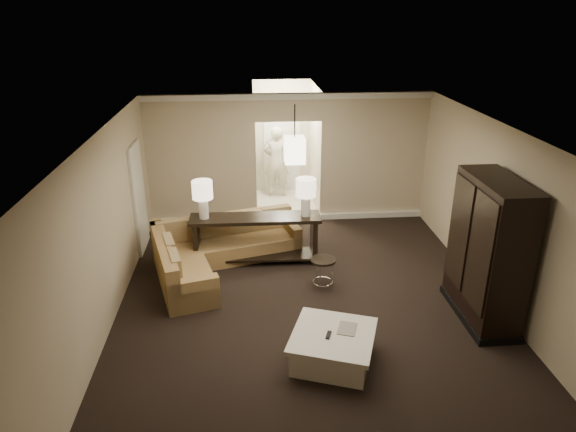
{
  "coord_description": "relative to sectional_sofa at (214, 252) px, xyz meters",
  "views": [
    {
      "loc": [
        -0.91,
        -6.57,
        4.48
      ],
      "look_at": [
        -0.25,
        1.2,
        1.24
      ],
      "focal_mm": 32.0,
      "sensor_mm": 36.0,
      "label": 1
    }
  ],
  "objects": [
    {
      "name": "ground",
      "position": [
        1.53,
        -1.83,
        -0.32
      ],
      "size": [
        8.0,
        8.0,
        0.0
      ],
      "primitive_type": "plane",
      "color": "black",
      "rests_on": "ground"
    },
    {
      "name": "wall_back",
      "position": [
        1.53,
        2.17,
        1.08
      ],
      "size": [
        6.0,
        0.04,
        2.8
      ],
      "primitive_type": "cube",
      "color": "#C5B395",
      "rests_on": "ground"
    },
    {
      "name": "wall_left",
      "position": [
        -1.47,
        -1.83,
        1.08
      ],
      "size": [
        0.04,
        8.0,
        2.8
      ],
      "primitive_type": "cube",
      "color": "#C5B395",
      "rests_on": "ground"
    },
    {
      "name": "wall_right",
      "position": [
        4.53,
        -1.83,
        1.08
      ],
      "size": [
        0.04,
        8.0,
        2.8
      ],
      "primitive_type": "cube",
      "color": "#C5B395",
      "rests_on": "ground"
    },
    {
      "name": "ceiling",
      "position": [
        1.53,
        -1.83,
        2.48
      ],
      "size": [
        6.0,
        8.0,
        0.02
      ],
      "primitive_type": "cube",
      "color": "silver",
      "rests_on": "wall_back"
    },
    {
      "name": "crown_molding",
      "position": [
        1.53,
        2.12,
        2.41
      ],
      "size": [
        6.0,
        0.1,
        0.12
      ],
      "primitive_type": "cube",
      "color": "white",
      "rests_on": "wall_back"
    },
    {
      "name": "baseboard",
      "position": [
        1.53,
        2.12,
        -0.26
      ],
      "size": [
        6.0,
        0.1,
        0.12
      ],
      "primitive_type": "cube",
      "color": "white",
      "rests_on": "ground"
    },
    {
      "name": "side_door",
      "position": [
        -1.44,
        0.97,
        0.73
      ],
      "size": [
        0.05,
        0.9,
        2.1
      ],
      "primitive_type": "cube",
      "color": "white",
      "rests_on": "ground"
    },
    {
      "name": "foyer",
      "position": [
        1.53,
        3.51,
        0.98
      ],
      "size": [
        1.44,
        2.02,
        2.8
      ],
      "color": "silver",
      "rests_on": "ground"
    },
    {
      "name": "sectional_sofa",
      "position": [
        0.0,
        0.0,
        0.0
      ],
      "size": [
        2.84,
        2.71,
        0.81
      ],
      "rotation": [
        0.0,
        0.0,
        0.27
      ],
      "color": "brown",
      "rests_on": "ground"
    },
    {
      "name": "coffee_table",
      "position": [
        1.7,
        -2.8,
        -0.1
      ],
      "size": [
        1.37,
        1.37,
        0.45
      ],
      "rotation": [
        0.0,
        0.0,
        -0.35
      ],
      "color": "silver",
      "rests_on": "ground"
    },
    {
      "name": "console_table",
      "position": [
        0.76,
        0.17,
        0.22
      ],
      "size": [
        2.38,
        0.58,
        0.91
      ],
      "rotation": [
        0.0,
        0.0,
        -0.02
      ],
      "color": "black",
      "rests_on": "ground"
    },
    {
      "name": "armoire",
      "position": [
        4.12,
        -1.92,
        0.74
      ],
      "size": [
        0.66,
        1.54,
        2.22
      ],
      "color": "black",
      "rests_on": "ground"
    },
    {
      "name": "drink_table",
      "position": [
        1.86,
        -0.85,
        0.06
      ],
      "size": [
        0.42,
        0.42,
        0.53
      ],
      "rotation": [
        0.0,
        0.0,
        0.1
      ],
      "color": "black",
      "rests_on": "ground"
    },
    {
      "name": "table_lamp_left",
      "position": [
        -0.16,
        0.18,
        1.06
      ],
      "size": [
        0.37,
        0.37,
        0.7
      ],
      "color": "white",
      "rests_on": "console_table"
    },
    {
      "name": "table_lamp_right",
      "position": [
        1.67,
        0.15,
        1.06
      ],
      "size": [
        0.37,
        0.37,
        0.7
      ],
      "color": "white",
      "rests_on": "console_table"
    },
    {
      "name": "pendant_light",
      "position": [
        1.53,
        0.87,
        1.63
      ],
      "size": [
        0.38,
        0.38,
        1.09
      ],
      "color": "black",
      "rests_on": "ceiling"
    },
    {
      "name": "person",
      "position": [
        1.37,
        3.77,
        0.65
      ],
      "size": [
        0.76,
        0.56,
        1.94
      ],
      "primitive_type": "imported",
      "rotation": [
        0.0,
        0.0,
        3.0
      ],
      "color": "beige",
      "rests_on": "ground"
    }
  ]
}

